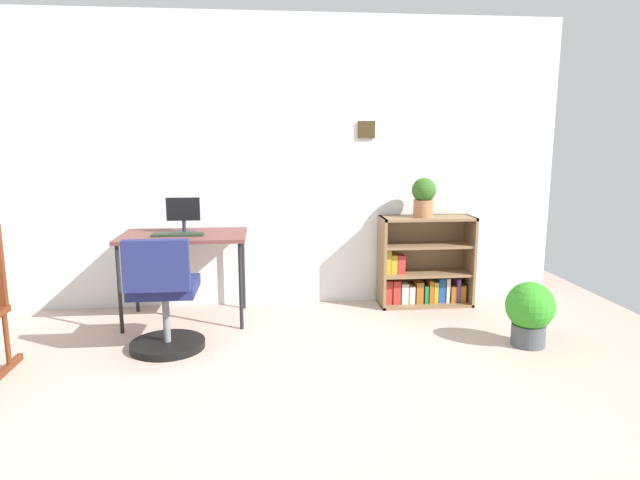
% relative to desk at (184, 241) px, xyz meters
% --- Properties ---
extents(ground_plane, '(6.24, 6.24, 0.00)m').
position_rel_desk_xyz_m(ground_plane, '(0.65, -1.70, -0.66)').
color(ground_plane, tan).
extents(wall_back, '(5.20, 0.12, 2.49)m').
position_rel_desk_xyz_m(wall_back, '(0.65, 0.45, 0.59)').
color(wall_back, silver).
rests_on(wall_back, ground_plane).
extents(desk, '(0.98, 0.61, 0.71)m').
position_rel_desk_xyz_m(desk, '(0.00, 0.00, 0.00)').
color(desk, brown).
rests_on(desk, ground_plane).
extents(monitor, '(0.26, 0.17, 0.28)m').
position_rel_desk_xyz_m(monitor, '(-0.00, 0.06, 0.20)').
color(monitor, '#262628').
rests_on(monitor, desk).
extents(keyboard, '(0.39, 0.12, 0.02)m').
position_rel_desk_xyz_m(keyboard, '(-0.03, -0.08, 0.07)').
color(keyboard, '#202D1F').
rests_on(keyboard, desk).
extents(office_chair, '(0.52, 0.55, 0.83)m').
position_rel_desk_xyz_m(office_chair, '(-0.05, -0.68, -0.30)').
color(office_chair, black).
rests_on(office_chair, ground_plane).
extents(bookshelf_low, '(0.81, 0.30, 0.79)m').
position_rel_desk_xyz_m(bookshelf_low, '(2.03, 0.25, -0.31)').
color(bookshelf_low, brown).
rests_on(bookshelf_low, ground_plane).
extents(potted_plant_on_shelf, '(0.21, 0.21, 0.34)m').
position_rel_desk_xyz_m(potted_plant_on_shelf, '(2.01, 0.20, 0.32)').
color(potted_plant_on_shelf, '#9E6642').
rests_on(potted_plant_on_shelf, bookshelf_low).
extents(potted_plant_floor, '(0.34, 0.34, 0.47)m').
position_rel_desk_xyz_m(potted_plant_floor, '(2.50, -0.82, -0.40)').
color(potted_plant_floor, '#474C51').
rests_on(potted_plant_floor, ground_plane).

